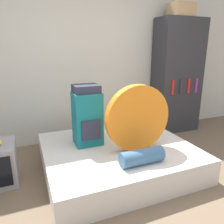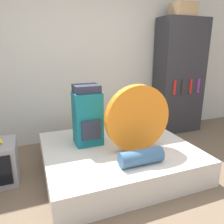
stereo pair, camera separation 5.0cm
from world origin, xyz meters
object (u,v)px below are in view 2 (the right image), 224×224
(bookshelf, at_px, (179,77))
(cardboard_box, at_px, (183,10))
(backpack, at_px, (87,116))
(sleeping_roll, at_px, (141,157))
(tent_bag, at_px, (137,118))

(bookshelf, xyz_separation_m, cardboard_box, (-0.06, -0.03, 1.10))
(bookshelf, distance_m, cardboard_box, 1.11)
(backpack, relative_size, cardboard_box, 2.00)
(sleeping_roll, bearing_deg, backpack, 117.53)
(cardboard_box, bearing_deg, sleeping_roll, -136.32)
(backpack, bearing_deg, cardboard_box, 19.70)
(backpack, bearing_deg, bookshelf, 20.04)
(tent_bag, relative_size, cardboard_box, 2.10)
(bookshelf, bearing_deg, tent_bag, -142.09)
(sleeping_roll, xyz_separation_m, cardboard_box, (1.45, 1.38, 1.71))
(sleeping_roll, bearing_deg, bookshelf, 43.25)
(tent_bag, xyz_separation_m, cardboard_box, (1.33, 1.05, 1.39))
(bookshelf, bearing_deg, cardboard_box, -150.02)
(backpack, xyz_separation_m, bookshelf, (1.89, 0.69, 0.32))
(tent_bag, distance_m, bookshelf, 1.78)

